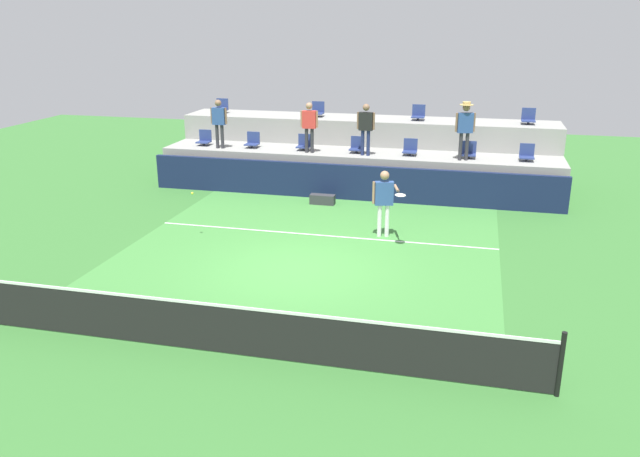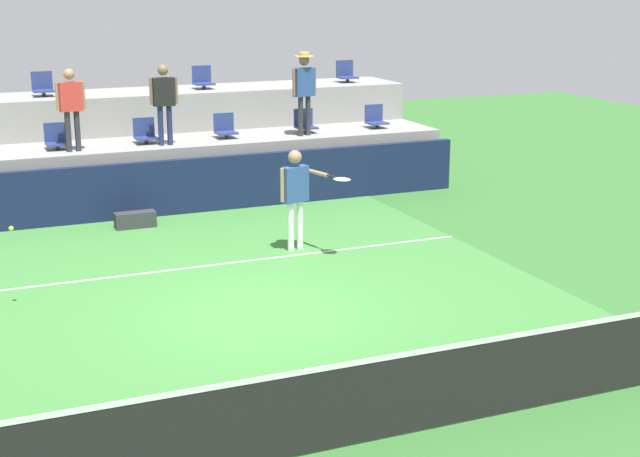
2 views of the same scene
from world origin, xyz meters
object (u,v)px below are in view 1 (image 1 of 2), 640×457
object	(u,v)px
stadium_chair_lower_far_left	(204,139)
stadium_chair_lower_far_right	(527,154)
stadium_chair_upper_left	(318,110)
tennis_player	(385,197)
stadium_chair_lower_center	(357,146)
stadium_chair_upper_far_left	(222,107)
stadium_chair_upper_far_right	(528,118)
spectator_with_hat	(465,124)
tennis_ball	(192,193)
stadium_chair_lower_mid_right	(410,148)
equipment_bag	(322,199)
stadium_chair_lower_mid_left	(304,144)
spectator_in_grey	(309,123)
stadium_chair_lower_left	(253,141)
stadium_chair_lower_right	(469,151)
stadium_chair_upper_right	(418,114)
spectator_in_white	(366,125)
spectator_leaning_on_rail	(219,120)

from	to	relation	value
stadium_chair_lower_far_left	stadium_chair_lower_far_right	xyz separation A→B (m)	(10.62, 0.00, 0.00)
stadium_chair_upper_left	tennis_player	xyz separation A→B (m)	(3.34, -6.36, -1.23)
stadium_chair_lower_center	stadium_chair_upper_far_left	bearing A→B (deg)	161.52
stadium_chair_upper_far_right	spectator_with_hat	size ratio (longest dim) A/B	0.29
stadium_chair_lower_far_left	stadium_chair_lower_center	world-z (taller)	same
tennis_ball	stadium_chair_lower_mid_right	bearing A→B (deg)	49.83
tennis_player	equipment_bag	distance (m)	3.57
stadium_chair_lower_mid_left	spectator_in_grey	distance (m)	0.89
stadium_chair_upper_left	stadium_chair_lower_mid_left	bearing A→B (deg)	-90.49
stadium_chair_lower_far_right	spectator_in_grey	xyz separation A→B (m)	(-6.79, -0.38, 0.75)
stadium_chair_lower_mid_right	stadium_chair_lower_far_right	xyz separation A→B (m)	(3.57, 0.00, 0.00)
stadium_chair_lower_left	spectator_with_hat	bearing A→B (deg)	-3.15
tennis_ball	stadium_chair_upper_far_left	bearing A→B (deg)	106.32
stadium_chair_lower_left	stadium_chair_lower_right	bearing A→B (deg)	0.00
stadium_chair_lower_left	stadium_chair_upper_right	xyz separation A→B (m)	(5.35, 1.80, 0.85)
stadium_chair_upper_right	spectator_in_white	bearing A→B (deg)	-123.25
stadium_chair_lower_far_left	stadium_chair_lower_far_right	bearing A→B (deg)	0.00
stadium_chair_upper_right	spectator_in_white	size ratio (longest dim) A/B	0.32
stadium_chair_lower_left	stadium_chair_upper_left	bearing A→B (deg)	44.74
spectator_in_grey	spectator_leaning_on_rail	bearing A→B (deg)	180.00
stadium_chair_lower_left	stadium_chair_lower_center	size ratio (longest dim) A/B	1.00
stadium_chair_lower_mid_left	stadium_chair_lower_far_right	world-z (taller)	same
stadium_chair_lower_left	stadium_chair_lower_right	xyz separation A→B (m)	(7.14, 0.00, 0.00)
stadium_chair_lower_center	stadium_chair_upper_far_right	world-z (taller)	stadium_chair_upper_far_right
spectator_with_hat	tennis_player	bearing A→B (deg)	-113.52
stadium_chair_lower_left	tennis_ball	distance (m)	5.81
stadium_chair_upper_far_left	spectator_in_white	xyz separation A→B (m)	(5.72, -2.18, -0.09)
stadium_chair_upper_right	stadium_chair_lower_left	bearing A→B (deg)	-161.41
stadium_chair_lower_right	stadium_chair_upper_right	xyz separation A→B (m)	(-1.78, 1.80, 0.85)
stadium_chair_lower_right	spectator_in_white	distance (m)	3.33
stadium_chair_lower_right	equipment_bag	world-z (taller)	stadium_chair_lower_right
stadium_chair_lower_left	stadium_chair_lower_far_right	world-z (taller)	same
stadium_chair_lower_mid_left	spectator_in_grey	size ratio (longest dim) A/B	0.32
stadium_chair_lower_far_right	spectator_in_white	distance (m)	5.02
stadium_chair_upper_far_right	tennis_player	bearing A→B (deg)	-120.79
equipment_bag	stadium_chair_upper_left	bearing A→B (deg)	106.08
stadium_chair_lower_mid_left	stadium_chair_lower_mid_right	world-z (taller)	same
tennis_player	stadium_chair_upper_far_right	bearing A→B (deg)	59.21
stadium_chair_lower_mid_right	tennis_ball	xyz separation A→B (m)	(-4.89, -5.79, -0.27)
stadium_chair_lower_far_right	spectator_in_white	world-z (taller)	spectator_in_white
stadium_chair_lower_far_left	stadium_chair_lower_mid_right	bearing A→B (deg)	0.00
stadium_chair_lower_right	spectator_in_grey	bearing A→B (deg)	-175.66
stadium_chair_lower_mid_left	stadium_chair_upper_right	bearing A→B (deg)	26.88
spectator_leaning_on_rail	equipment_bag	world-z (taller)	spectator_leaning_on_rail
stadium_chair_lower_mid_left	stadium_chair_lower_right	size ratio (longest dim) A/B	1.00
stadium_chair_upper_right	stadium_chair_upper_left	bearing A→B (deg)	180.00
stadium_chair_lower_far_right	spectator_with_hat	bearing A→B (deg)	-168.57
stadium_chair_upper_left	stadium_chair_upper_far_right	bearing A→B (deg)	0.00
stadium_chair_lower_mid_left	spectator_in_white	xyz separation A→B (m)	(2.12, -0.38, 0.76)
spectator_leaning_on_rail	equipment_bag	distance (m)	4.70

